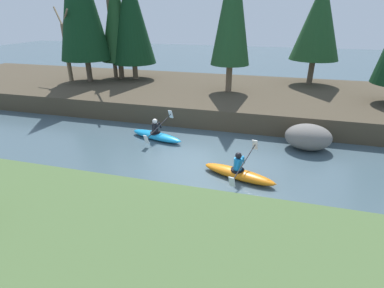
{
  "coord_description": "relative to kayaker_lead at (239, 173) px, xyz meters",
  "views": [
    {
      "loc": [
        2.72,
        -10.31,
        5.48
      ],
      "look_at": [
        -0.22,
        0.44,
        0.55
      ],
      "focal_mm": 28.0,
      "sensor_mm": 36.0,
      "label": 1
    }
  ],
  "objects": [
    {
      "name": "ground_plane",
      "position": [
        -1.88,
        0.85,
        -0.22
      ],
      "size": [
        90.0,
        90.0,
        0.0
      ],
      "primitive_type": "plane",
      "color": "#425660"
    },
    {
      "name": "boulder_midstream",
      "position": [
        2.53,
        3.34,
        0.33
      ],
      "size": [
        1.94,
        1.52,
        1.1
      ],
      "color": "slate",
      "rests_on": "ground"
    },
    {
      "name": "kayaker_lead",
      "position": [
        0.0,
        0.0,
        0.0
      ],
      "size": [
        2.76,
        2.03,
        1.2
      ],
      "rotation": [
        0.0,
        0.0,
        -0.3
      ],
      "color": "orange",
      "rests_on": "ground"
    },
    {
      "name": "bare_tree_mid_upstream",
      "position": [
        -10.28,
        10.35,
        4.12
      ],
      "size": [
        3.84,
        3.8,
        7.0
      ],
      "color": "brown",
      "rests_on": "riverbank_far"
    },
    {
      "name": "conifer_tree_mid_left",
      "position": [
        -8.83,
        10.45,
        4.97
      ],
      "size": [
        3.06,
        3.06,
        7.21
      ],
      "color": "brown",
      "rests_on": "riverbank_far"
    },
    {
      "name": "conifer_tree_left",
      "position": [
        -9.93,
        10.45,
        4.84
      ],
      "size": [
        2.54,
        2.54,
        6.85
      ],
      "color": "brown",
      "rests_on": "riverbank_far"
    },
    {
      "name": "bare_tree_upstream",
      "position": [
        -12.84,
        8.62,
        3.15
      ],
      "size": [
        2.75,
        2.72,
        4.92
      ],
      "color": "#7A664C",
      "rests_on": "riverbank_far"
    },
    {
      "name": "conifer_tree_centre",
      "position": [
        -1.77,
        8.51,
        5.61
      ],
      "size": [
        2.26,
        2.26,
        8.03
      ],
      "color": "brown",
      "rests_on": "riverbank_far"
    },
    {
      "name": "conifer_tree_mid_right",
      "position": [
        3.16,
        11.98,
        4.82
      ],
      "size": [
        3.07,
        3.07,
        6.43
      ],
      "color": "brown",
      "rests_on": "riverbank_far"
    },
    {
      "name": "riverbank_far",
      "position": [
        -1.88,
        9.13,
        0.3
      ],
      "size": [
        44.0,
        9.5,
        1.04
      ],
      "color": "#473D2D",
      "rests_on": "ground"
    },
    {
      "name": "kayaker_middle",
      "position": [
        -4.15,
        2.58,
        0.0
      ],
      "size": [
        2.77,
        2.04,
        1.2
      ],
      "rotation": [
        0.0,
        0.0,
        -0.28
      ],
      "color": "#1993D6",
      "rests_on": "ground"
    }
  ]
}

